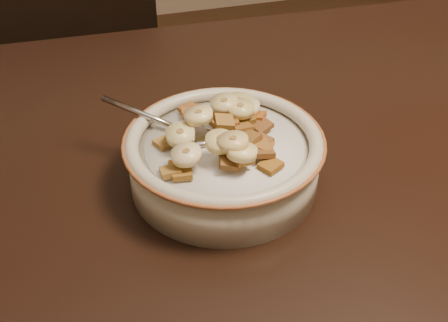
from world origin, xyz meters
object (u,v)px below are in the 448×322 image
object	(u,v)px
table	(261,200)
cereal_bowl	(224,164)
spoon	(196,136)
chair	(88,129)

from	to	relation	value
table	cereal_bowl	size ratio (longest dim) A/B	6.68
table	spoon	size ratio (longest dim) A/B	27.82
cereal_bowl	spoon	size ratio (longest dim) A/B	4.17
table	spoon	xyz separation A→B (m)	(-0.06, 0.04, 0.07)
table	spoon	distance (m)	0.11
spoon	table	bearing A→B (deg)	97.47
chair	spoon	xyz separation A→B (m)	(0.11, -0.54, 0.32)
table	chair	bearing A→B (deg)	108.73
cereal_bowl	table	bearing A→B (deg)	-26.77
table	cereal_bowl	bearing A→B (deg)	154.90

